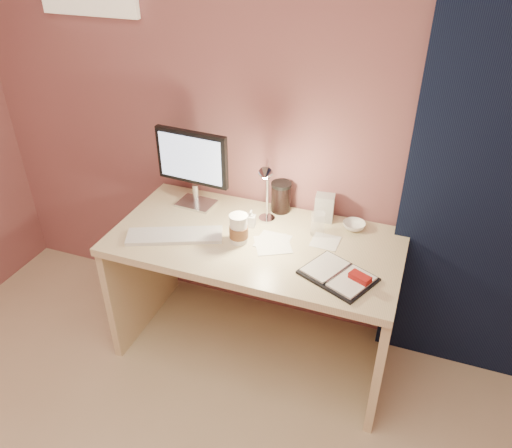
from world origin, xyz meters
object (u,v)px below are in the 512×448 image
(dark_jar, at_px, (281,198))
(desk_lamp, at_px, (257,188))
(keyboard, at_px, (175,236))
(product_box, at_px, (324,208))
(desk, at_px, (260,267))
(monitor, at_px, (193,162))
(clear_cup, at_px, (318,224))
(coffee_cup, at_px, (239,229))
(bowl, at_px, (354,226))
(lotion_bottle, at_px, (251,218))
(planner, at_px, (340,275))

(dark_jar, xyz_separation_m, desk_lamp, (-0.06, -0.20, 0.15))
(keyboard, distance_m, product_box, 0.76)
(desk, height_order, monitor, monitor)
(clear_cup, xyz_separation_m, desk_lamp, (-0.30, -0.05, 0.17))
(desk, xyz_separation_m, coffee_cup, (-0.07, -0.12, 0.29))
(bowl, xyz_separation_m, product_box, (-0.16, 0.03, 0.05))
(monitor, distance_m, desk_lamp, 0.40)
(desk_lamp, bearing_deg, monitor, 150.35)
(keyboard, distance_m, bowl, 0.89)
(desk, distance_m, monitor, 0.64)
(clear_cup, relative_size, product_box, 0.85)
(clear_cup, relative_size, lotion_bottle, 1.31)
(monitor, height_order, dark_jar, monitor)
(clear_cup, height_order, bowl, clear_cup)
(keyboard, distance_m, planner, 0.82)
(monitor, distance_m, keyboard, 0.40)
(desk, height_order, dark_jar, dark_jar)
(keyboard, relative_size, desk_lamp, 1.27)
(desk, xyz_separation_m, dark_jar, (0.03, 0.22, 0.30))
(coffee_cup, xyz_separation_m, bowl, (0.49, 0.30, -0.05))
(desk, bearing_deg, keyboard, -152.15)
(desk, bearing_deg, bowl, 22.93)
(lotion_bottle, bearing_deg, product_box, 30.00)
(desk, xyz_separation_m, keyboard, (-0.37, -0.20, 0.24))
(bowl, height_order, lotion_bottle, lotion_bottle)
(coffee_cup, bearing_deg, product_box, 45.26)
(lotion_bottle, distance_m, desk_lamp, 0.18)
(planner, distance_m, dark_jar, 0.61)
(lotion_bottle, bearing_deg, desk_lamp, -8.56)
(desk, bearing_deg, planner, -26.84)
(bowl, bearing_deg, lotion_bottle, -162.32)
(bowl, bearing_deg, dark_jar, 173.72)
(desk_lamp, bearing_deg, keyboard, -162.39)
(keyboard, bearing_deg, desk, 4.87)
(desk_lamp, bearing_deg, planner, -42.31)
(desk, distance_m, planner, 0.55)
(keyboard, bearing_deg, desk_lamp, 9.45)
(coffee_cup, relative_size, bowl, 1.31)
(dark_jar, bearing_deg, lotion_bottle, -114.52)
(monitor, relative_size, clear_cup, 3.55)
(dark_jar, bearing_deg, monitor, -167.07)
(planner, height_order, product_box, product_box)
(planner, xyz_separation_m, dark_jar, (-0.41, 0.45, 0.06))
(bowl, xyz_separation_m, lotion_bottle, (-0.49, -0.16, 0.03))
(planner, bearing_deg, monitor, -177.22)
(product_box, bearing_deg, monitor, -179.58)
(planner, relative_size, desk_lamp, 1.00)
(desk, distance_m, product_box, 0.45)
(lotion_bottle, distance_m, product_box, 0.38)
(keyboard, xyz_separation_m, desk_lamp, (0.34, 0.22, 0.22))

